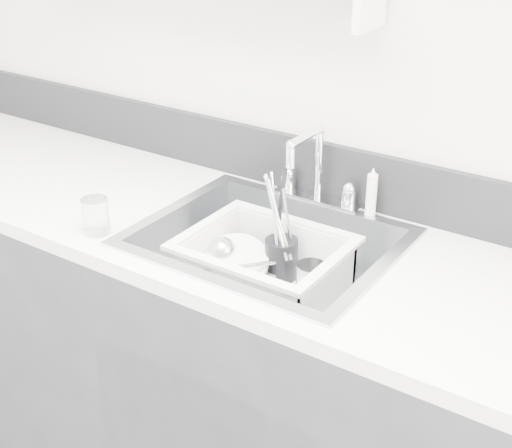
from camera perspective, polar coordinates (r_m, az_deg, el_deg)
The scene contains 12 objects.
counter_run at distance 2.04m, azimuth 0.80°, elevation -12.61°, with size 3.20×0.62×0.92m.
backsplash at distance 1.98m, azimuth 5.62°, elevation 4.27°, with size 3.20×0.02×0.16m, color black.
sink at distance 1.83m, azimuth 0.87°, elevation -3.61°, with size 0.64×0.52×0.20m, color silver, non-canonical shape.
faucet at distance 1.95m, azimuth 4.85°, elevation 3.25°, with size 0.26×0.18×0.23m.
side_sprayer at distance 1.89m, azimuth 9.23°, elevation 2.51°, with size 0.03×0.03×0.14m, color white.
wash_tub at distance 1.83m, azimuth 0.65°, elevation -3.55°, with size 0.40×0.33×0.16m, color white, non-canonical shape.
plate_stack at distance 1.89m, azimuth -1.71°, elevation -3.89°, with size 0.24×0.23×0.09m.
utensil_cup at distance 1.89m, azimuth 2.03°, elevation -2.55°, with size 0.09×0.09×0.30m.
ladle at distance 1.87m, azimuth -1.42°, elevation -3.65°, with size 0.30×0.11×0.09m, color silver, non-canonical shape.
tumbler_in_tub at distance 1.79m, azimuth 4.40°, elevation -4.78°, with size 0.08×0.08×0.11m, color white.
tumbler_counter at distance 1.84m, azimuth -12.71°, elevation 0.63°, with size 0.07×0.07×0.09m, color white.
bowl_small at distance 1.76m, azimuth 1.26°, elevation -6.77°, with size 0.10×0.10×0.03m, color white.
Camera 1 is at (0.86, -0.14, 1.75)m, focal length 50.00 mm.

